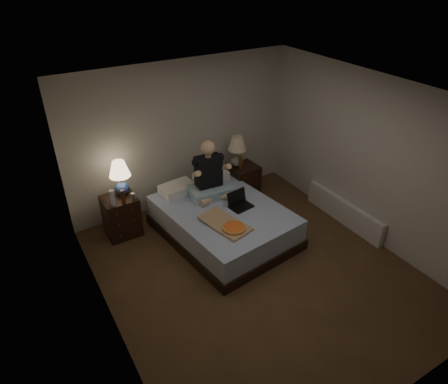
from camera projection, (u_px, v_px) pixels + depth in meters
floor at (257, 272)px, 5.65m from camera, size 4.00×4.50×0.00m
ceiling at (266, 99)px, 4.35m from camera, size 4.00×4.50×0.00m
wall_back at (183, 136)px, 6.65m from camera, size 4.00×0.00×2.50m
wall_front at (416, 318)px, 3.35m from camera, size 4.00×0.00×2.50m
wall_left at (103, 249)px, 4.12m from camera, size 0.00×4.50×2.50m
wall_right at (372, 160)px, 5.88m from camera, size 0.00×4.50×2.50m
bed at (223, 222)px, 6.24m from camera, size 1.78×2.23×0.51m
nightstand_left at (122, 216)px, 6.25m from camera, size 0.52×0.46×0.66m
nightstand_right at (243, 182)px, 7.19m from camera, size 0.52×0.47×0.64m
lamp_left at (120, 178)px, 6.03m from camera, size 0.38×0.38×0.56m
lamp_right at (237, 152)px, 6.89m from camera, size 0.40×0.40×0.56m
water_bottle at (112, 198)px, 5.84m from camera, size 0.07×0.07×0.25m
soda_can at (133, 196)px, 6.03m from camera, size 0.07×0.07×0.10m
beer_bottle_left at (123, 197)px, 5.89m from camera, size 0.06×0.06×0.23m
beer_bottle_right at (240, 163)px, 6.88m from camera, size 0.06×0.06×0.23m
person at (210, 170)px, 6.18m from camera, size 0.70×0.57×0.93m
laptop at (241, 201)px, 6.06m from camera, size 0.38×0.33×0.24m
pizza_box at (234, 228)px, 5.60m from camera, size 0.57×0.83×0.08m
radiator at (344, 212)px, 6.59m from camera, size 0.10×1.60×0.40m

